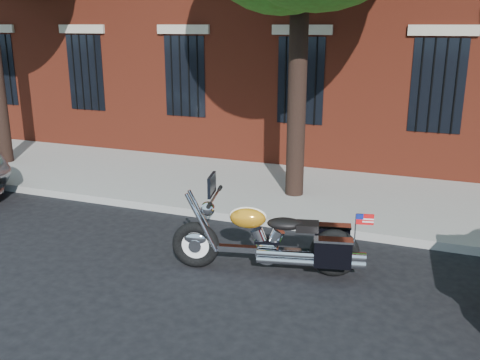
% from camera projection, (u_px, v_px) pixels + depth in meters
% --- Properties ---
extents(ground, '(120.00, 120.00, 0.00)m').
position_uv_depth(ground, '(214.00, 251.00, 8.49)').
color(ground, black).
rests_on(ground, ground).
extents(curb, '(40.00, 0.16, 0.15)m').
position_uv_depth(curb, '(245.00, 218.00, 9.71)').
color(curb, gray).
rests_on(curb, ground).
extents(sidewalk, '(40.00, 3.60, 0.15)m').
position_uv_depth(sidewalk, '(276.00, 190.00, 11.39)').
color(sidewalk, gray).
rests_on(sidewalk, ground).
extents(motorcycle, '(2.86, 1.18, 1.43)m').
position_uv_depth(motorcycle, '(274.00, 241.00, 7.64)').
color(motorcycle, black).
rests_on(motorcycle, ground).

